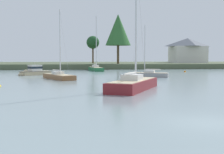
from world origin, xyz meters
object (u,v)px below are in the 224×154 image
at_px(sailboat_maroon, 133,87).
at_px(mooring_buoy_orange, 185,72).
at_px(cruiser_sand, 33,73).
at_px(sailboat_wood, 59,78).
at_px(sailboat_grey, 148,76).
at_px(sailboat_green, 96,70).

relative_size(sailboat_maroon, mooring_buoy_orange, 27.62).
height_order(sailboat_maroon, cruiser_sand, sailboat_maroon).
bearing_deg(sailboat_wood, cruiser_sand, 116.34).
xyz_separation_m(sailboat_grey, sailboat_green, (-7.07, 23.21, 0.08)).
relative_size(sailboat_maroon, sailboat_grey, 1.56).
bearing_deg(sailboat_maroon, mooring_buoy_orange, 61.69).
height_order(sailboat_maroon, sailboat_grey, sailboat_maroon).
distance_m(sailboat_grey, sailboat_green, 24.26).
bearing_deg(sailboat_wood, sailboat_green, 74.49).
height_order(sailboat_green, mooring_buoy_orange, sailboat_green).
height_order(sailboat_wood, sailboat_green, sailboat_green).
bearing_deg(cruiser_sand, mooring_buoy_orange, 13.70).
relative_size(sailboat_wood, mooring_buoy_orange, 21.08).
distance_m(sailboat_wood, mooring_buoy_orange, 32.26).
height_order(sailboat_grey, sailboat_green, sailboat_green).
bearing_deg(mooring_buoy_orange, sailboat_wood, -145.35).
bearing_deg(sailboat_grey, mooring_buoy_orange, 51.59).
relative_size(sailboat_grey, cruiser_sand, 1.35).
bearing_deg(sailboat_maroon, cruiser_sand, 117.30).
bearing_deg(mooring_buoy_orange, sailboat_maroon, -118.31).
bearing_deg(sailboat_wood, sailboat_maroon, -62.06).
bearing_deg(sailboat_green, sailboat_grey, -73.06).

